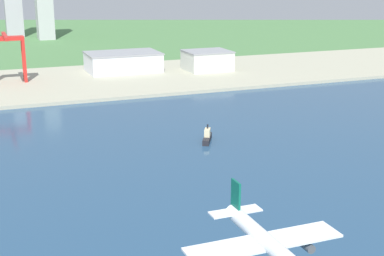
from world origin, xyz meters
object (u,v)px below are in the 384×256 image
at_px(airplane_landing, 268,244).
at_px(tugboat_small, 207,137).
at_px(warehouse_main, 123,62).
at_px(port_crane_red, 5,47).
at_px(warehouse_annex, 207,60).

xyz_separation_m(airplane_landing, tugboat_small, (55.62, 163.15, -29.04)).
relative_size(tugboat_small, warehouse_main, 0.27).
bearing_deg(port_crane_red, tugboat_small, -65.46).
bearing_deg(airplane_landing, warehouse_annex, 69.03).
bearing_deg(tugboat_small, port_crane_red, 114.54).
bearing_deg(warehouse_main, airplane_landing, -99.97).
bearing_deg(warehouse_annex, tugboat_small, -112.81).
xyz_separation_m(airplane_landing, port_crane_red, (-29.74, 350.07, -1.52)).
height_order(tugboat_small, warehouse_annex, warehouse_annex).
height_order(airplane_landing, warehouse_annex, airplane_landing).
bearing_deg(tugboat_small, airplane_landing, -108.82).
distance_m(tugboat_small, warehouse_main, 206.47).
distance_m(port_crane_red, warehouse_annex, 164.32).
height_order(airplane_landing, port_crane_red, port_crane_red).
xyz_separation_m(tugboat_small, warehouse_annex, (77.83, 185.10, 8.37)).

